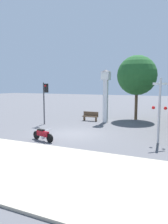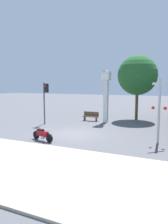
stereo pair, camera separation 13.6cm
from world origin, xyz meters
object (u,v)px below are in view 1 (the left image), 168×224
object	(u,v)px
motorcycle	(43,135)
bench	(90,116)
traffic_light	(45,96)
street_tree	(137,75)
clock_tower	(106,88)
railroad_crossing_signal	(159,108)

from	to	relation	value
motorcycle	bench	xyz separation A→B (m)	(-0.24, 8.57, 0.08)
traffic_light	street_tree	size ratio (longest dim) A/B	0.58
clock_tower	street_tree	distance (m)	3.96
clock_tower	bench	bearing A→B (deg)	173.77
railroad_crossing_signal	bench	xyz separation A→B (m)	(-7.14, 6.07, -1.71)
traffic_light	bench	size ratio (longest dim) A/B	2.39
clock_tower	bench	world-z (taller)	clock_tower
clock_tower	traffic_light	distance (m)	5.75
railroad_crossing_signal	bench	distance (m)	9.53
railroad_crossing_signal	bench	bearing A→B (deg)	139.63
bench	railroad_crossing_signal	bearing A→B (deg)	-40.37
motorcycle	railroad_crossing_signal	bearing A→B (deg)	35.83
clock_tower	traffic_light	world-z (taller)	clock_tower
motorcycle	bench	size ratio (longest dim) A/B	1.17
traffic_light	street_tree	world-z (taller)	street_tree
bench	street_tree	bearing A→B (deg)	33.98
motorcycle	bench	world-z (taller)	bench
bench	motorcycle	bearing A→B (deg)	-88.42
traffic_light	railroad_crossing_signal	bearing A→B (deg)	-14.04
street_tree	bench	distance (m)	6.34
motorcycle	clock_tower	distance (m)	8.98
railroad_crossing_signal	bench	size ratio (longest dim) A/B	2.53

